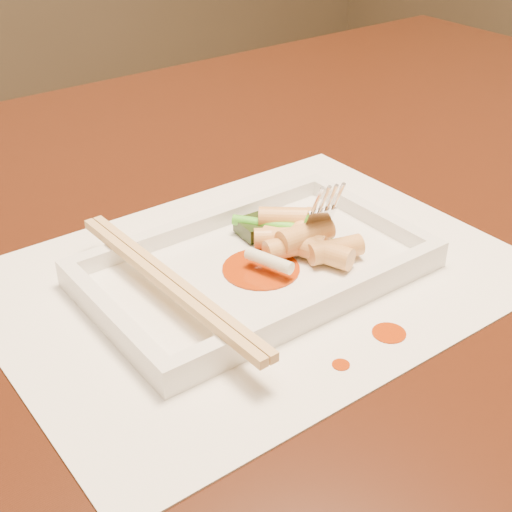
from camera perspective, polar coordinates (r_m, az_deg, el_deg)
table at (r=0.71m, az=1.46°, el=-3.84°), size 1.40×0.90×0.75m
placemat at (r=0.56m, az=-0.00°, el=-1.63°), size 0.40×0.30×0.00m
sauce_splatter_a at (r=0.51m, az=10.59°, el=-6.07°), size 0.02×0.02×0.00m
sauce_splatter_b at (r=0.48m, az=6.81°, el=-8.63°), size 0.01×0.01×0.00m
plate_base at (r=0.56m, az=-0.00°, el=-1.23°), size 0.26×0.16×0.01m
plate_rim_far at (r=0.61m, az=-4.20°, el=2.69°), size 0.26×0.01×0.01m
plate_rim_near at (r=0.50m, az=5.05°, el=-3.81°), size 0.26×0.01×0.01m
plate_rim_left at (r=0.50m, az=-11.48°, el=-4.74°), size 0.01×0.14×0.01m
plate_rim_right at (r=0.62m, az=9.17°, el=3.33°), size 0.01×0.14×0.01m
veg_piece at (r=0.60m, az=0.39°, el=2.45°), size 0.04×0.03×0.01m
scallion_white at (r=0.54m, az=1.06°, el=-0.37°), size 0.02×0.04×0.01m
scallion_green at (r=0.59m, az=2.12°, el=2.36°), size 0.06×0.07×0.01m
chopstick_a at (r=0.51m, az=-7.41°, el=-2.17°), size 0.01×0.23×0.01m
chopstick_b at (r=0.51m, az=-6.64°, el=-1.87°), size 0.01×0.23×0.01m
fork at (r=0.57m, az=4.58°, el=8.43°), size 0.09×0.10×0.14m
sauce_blob_0 at (r=0.55m, az=0.41°, el=-1.03°), size 0.06×0.06×0.00m
rice_cake_0 at (r=0.56m, az=5.53°, el=0.29°), size 0.03×0.05×0.02m
rice_cake_1 at (r=0.57m, az=2.41°, el=1.45°), size 0.05×0.04×0.02m
rice_cake_2 at (r=0.57m, az=3.97°, el=1.68°), size 0.05×0.02×0.02m
rice_cake_3 at (r=0.56m, az=6.38°, el=0.51°), size 0.05×0.03×0.02m
rice_cake_4 at (r=0.56m, az=3.13°, el=0.88°), size 0.05×0.03×0.02m
rice_cake_5 at (r=0.59m, az=2.17°, el=3.07°), size 0.04×0.04×0.02m
rice_cake_6 at (r=0.59m, az=3.70°, el=2.19°), size 0.05×0.04×0.02m
rice_cake_7 at (r=0.57m, az=2.98°, el=1.17°), size 0.04×0.05×0.02m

